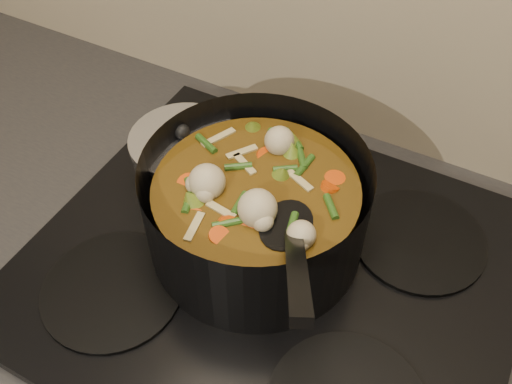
% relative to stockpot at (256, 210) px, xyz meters
% --- Properties ---
extents(stovetop, '(0.62, 0.54, 0.03)m').
position_rel_stockpot_xyz_m(stovetop, '(0.04, -0.03, -0.07)').
color(stovetop, black).
rests_on(stovetop, counter).
extents(stockpot, '(0.35, 0.38, 0.21)m').
position_rel_stockpot_xyz_m(stockpot, '(0.00, 0.00, 0.00)').
color(stockpot, black).
rests_on(stockpot, stovetop).
extents(saucepan, '(0.15, 0.15, 0.12)m').
position_rel_stockpot_xyz_m(saucepan, '(-0.13, 0.04, -0.02)').
color(saucepan, silver).
rests_on(saucepan, stovetop).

